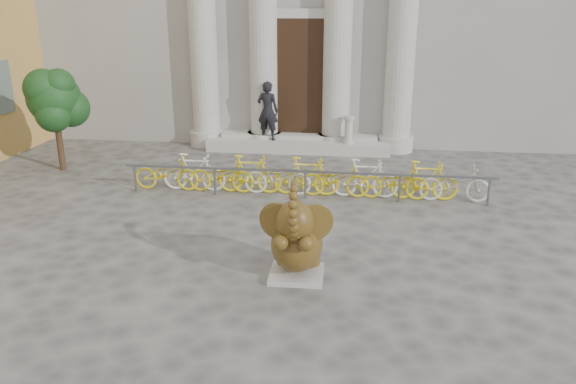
# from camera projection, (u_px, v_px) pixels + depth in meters

# --- Properties ---
(ground) EXTENTS (80.00, 80.00, 0.00)m
(ground) POSITION_uv_depth(u_px,v_px,m) (240.00, 283.00, 9.87)
(ground) COLOR #474442
(ground) RESTS_ON ground
(entrance_steps) EXTENTS (6.00, 1.20, 0.36)m
(entrance_steps) POSITION_uv_depth(u_px,v_px,m) (298.00, 145.00, 18.64)
(entrance_steps) COLOR #A8A59E
(entrance_steps) RESTS_ON ground
(elephant_statue) EXTENTS (1.28, 1.41, 1.91)m
(elephant_statue) POSITION_uv_depth(u_px,v_px,m) (297.00, 242.00, 9.84)
(elephant_statue) COLOR #A8A59E
(elephant_statue) RESTS_ON ground
(bike_rack) EXTENTS (9.28, 0.53, 1.00)m
(bike_rack) POSITION_uv_depth(u_px,v_px,m) (306.00, 176.00, 14.21)
(bike_rack) COLOR slate
(bike_rack) RESTS_ON ground
(tree) EXTENTS (1.70, 1.55, 2.95)m
(tree) POSITION_uv_depth(u_px,v_px,m) (55.00, 100.00, 15.86)
(tree) COLOR #332114
(tree) RESTS_ON ground
(pedestrian) EXTENTS (0.77, 0.57, 1.92)m
(pedestrian) POSITION_uv_depth(u_px,v_px,m) (268.00, 111.00, 18.31)
(pedestrian) COLOR black
(pedestrian) RESTS_ON entrance_steps
(balustrade_post) EXTENTS (0.36, 0.36, 0.89)m
(balustrade_post) POSITION_uv_depth(u_px,v_px,m) (349.00, 131.00, 17.97)
(balustrade_post) COLOR #A8A59E
(balustrade_post) RESTS_ON entrance_steps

